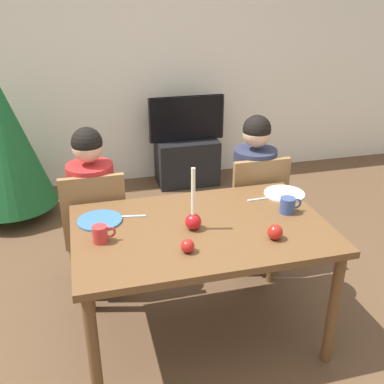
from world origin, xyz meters
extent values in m
plane|color=brown|center=(0.00, 0.00, 0.00)|extent=(7.68, 7.68, 0.00)
cube|color=silver|center=(0.00, 2.60, 1.30)|extent=(6.40, 0.10, 2.60)
cube|color=brown|center=(0.00, 0.00, 0.73)|extent=(1.40, 0.90, 0.04)
cylinder|color=brown|center=(-0.64, -0.39, 0.35)|extent=(0.06, 0.06, 0.71)
cylinder|color=brown|center=(0.64, -0.39, 0.35)|extent=(0.06, 0.06, 0.71)
cylinder|color=brown|center=(-0.64, 0.39, 0.35)|extent=(0.06, 0.06, 0.71)
cylinder|color=brown|center=(0.64, 0.39, 0.35)|extent=(0.06, 0.06, 0.71)
cube|color=olive|center=(-0.56, 0.69, 0.43)|extent=(0.40, 0.40, 0.04)
cube|color=olive|center=(-0.56, 0.51, 0.68)|extent=(0.40, 0.04, 0.45)
cylinder|color=olive|center=(-0.39, 0.86, 0.21)|extent=(0.04, 0.04, 0.41)
cylinder|color=olive|center=(-0.73, 0.86, 0.21)|extent=(0.04, 0.04, 0.41)
cylinder|color=olive|center=(-0.39, 0.52, 0.21)|extent=(0.04, 0.04, 0.41)
cylinder|color=olive|center=(-0.73, 0.52, 0.21)|extent=(0.04, 0.04, 0.41)
cube|color=olive|center=(0.57, 0.69, 0.43)|extent=(0.40, 0.40, 0.04)
cube|color=olive|center=(0.57, 0.51, 0.68)|extent=(0.40, 0.04, 0.45)
cylinder|color=olive|center=(0.74, 0.86, 0.21)|extent=(0.04, 0.04, 0.41)
cylinder|color=olive|center=(0.40, 0.86, 0.21)|extent=(0.04, 0.04, 0.41)
cylinder|color=olive|center=(0.74, 0.52, 0.21)|extent=(0.04, 0.04, 0.41)
cylinder|color=olive|center=(0.40, 0.52, 0.21)|extent=(0.04, 0.04, 0.41)
cube|color=#33384C|center=(-0.56, 0.64, 0.23)|extent=(0.28, 0.28, 0.45)
cylinder|color=#AD2323|center=(-0.56, 0.64, 0.69)|extent=(0.30, 0.30, 0.48)
sphere|color=tan|center=(-0.56, 0.64, 1.04)|extent=(0.19, 0.19, 0.19)
sphere|color=black|center=(-0.56, 0.64, 1.07)|extent=(0.19, 0.19, 0.19)
cube|color=#33384C|center=(0.57, 0.64, 0.23)|extent=(0.28, 0.28, 0.45)
cylinder|color=#282D47|center=(0.57, 0.64, 0.69)|extent=(0.30, 0.30, 0.48)
sphere|color=tan|center=(0.57, 0.64, 1.04)|extent=(0.19, 0.19, 0.19)
sphere|color=black|center=(0.57, 0.64, 1.07)|extent=(0.19, 0.19, 0.19)
cube|color=black|center=(0.49, 2.30, 0.24)|extent=(0.64, 0.40, 0.48)
cube|color=black|center=(0.49, 2.30, 0.71)|extent=(0.79, 0.04, 0.46)
cube|color=black|center=(0.49, 2.30, 0.71)|extent=(0.76, 0.05, 0.46)
cylinder|color=brown|center=(-1.24, 1.91, 0.07)|extent=(0.08, 0.08, 0.14)
cone|color=#195628|center=(-1.24, 1.91, 0.75)|extent=(0.78, 0.78, 1.23)
sphere|color=red|center=(-0.05, -0.01, 0.80)|extent=(0.09, 0.09, 0.09)
cylinder|color=#EFE5C6|center=(-0.05, -0.01, 0.97)|extent=(0.02, 0.02, 0.27)
cylinder|color=teal|center=(-0.54, 0.20, 0.76)|extent=(0.25, 0.25, 0.01)
cylinder|color=silver|center=(0.62, 0.27, 0.76)|extent=(0.26, 0.26, 0.01)
cylinder|color=#B72D2D|center=(-0.55, -0.02, 0.80)|extent=(0.08, 0.08, 0.09)
torus|color=#B72D2D|center=(-0.50, -0.02, 0.80)|extent=(0.06, 0.01, 0.06)
cylinder|color=#33477F|center=(0.53, 0.04, 0.80)|extent=(0.09, 0.09, 0.09)
torus|color=#33477F|center=(0.59, 0.04, 0.80)|extent=(0.06, 0.01, 0.06)
cube|color=silver|center=(-0.37, 0.21, 0.75)|extent=(0.18, 0.04, 0.01)
cube|color=silver|center=(0.45, 0.24, 0.75)|extent=(0.18, 0.02, 0.01)
sphere|color=red|center=(-0.14, -0.23, 0.79)|extent=(0.07, 0.07, 0.07)
sphere|color=#AB1D15|center=(0.34, -0.23, 0.79)|extent=(0.08, 0.08, 0.08)
camera|label=1|loc=(-0.60, -2.09, 1.96)|focal=42.13mm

